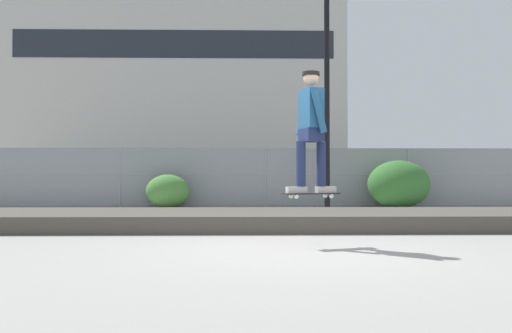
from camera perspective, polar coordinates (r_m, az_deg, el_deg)
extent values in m
plane|color=gray|center=(6.87, 4.19, -9.05)|extent=(120.00, 120.00, 0.00)
cube|color=#4C473F|center=(10.06, 2.45, -5.68)|extent=(13.59, 2.75, 0.29)
cube|color=black|center=(7.28, 5.96, -2.92)|extent=(0.82, 0.44, 0.02)
cylinder|color=silver|center=(7.47, 7.46, -3.14)|extent=(0.06, 0.05, 0.05)
cylinder|color=silver|center=(7.31, 8.11, -3.18)|extent=(0.06, 0.05, 0.05)
cylinder|color=silver|center=(7.25, 3.80, -3.21)|extent=(0.06, 0.05, 0.05)
cylinder|color=silver|center=(7.09, 4.38, -3.26)|extent=(0.06, 0.05, 0.05)
cube|color=#99999E|center=(7.39, 7.78, -3.00)|extent=(0.09, 0.15, 0.01)
cube|color=#99999E|center=(7.17, 4.08, -3.06)|extent=(0.09, 0.15, 0.01)
cube|color=#B2ADA8|center=(7.37, 7.50, -2.48)|extent=(0.30, 0.18, 0.09)
cube|color=#B2ADA8|center=(7.18, 4.38, -2.52)|extent=(0.30, 0.18, 0.09)
cylinder|color=#1E284C|center=(7.34, 7.04, 0.25)|extent=(0.13, 0.13, 0.61)
cylinder|color=#1E284C|center=(7.21, 4.85, 0.27)|extent=(0.13, 0.13, 0.61)
cube|color=#1E284C|center=(7.29, 5.95, 3.38)|extent=(0.34, 0.40, 0.18)
cube|color=navy|center=(7.33, 5.94, 6.18)|extent=(0.33, 0.43, 0.54)
cylinder|color=navy|center=(7.54, 5.13, 5.52)|extent=(0.25, 0.16, 0.58)
cylinder|color=navy|center=(7.10, 6.80, 5.93)|extent=(0.25, 0.16, 0.58)
sphere|color=tan|center=(7.40, 5.94, 9.45)|extent=(0.21, 0.21, 0.21)
cylinder|color=black|center=(7.41, 5.93, 9.89)|extent=(0.24, 0.24, 0.05)
cylinder|color=gray|center=(17.05, -14.40, -1.15)|extent=(0.06, 0.06, 1.85)
cylinder|color=gray|center=(16.61, 1.01, -1.19)|extent=(0.06, 0.06, 1.85)
cylinder|color=gray|center=(17.38, 16.11, -1.14)|extent=(0.06, 0.06, 1.85)
cylinder|color=gray|center=(16.63, 1.01, 1.86)|extent=(27.20, 0.04, 0.04)
cylinder|color=gray|center=(16.61, 1.01, -0.87)|extent=(27.20, 0.04, 0.04)
cylinder|color=gray|center=(16.63, 1.01, -4.17)|extent=(27.20, 0.04, 0.04)
cube|color=gray|center=(16.61, 1.01, -1.19)|extent=(27.20, 0.01, 1.85)
cylinder|color=black|center=(15.82, 7.64, 7.89)|extent=(0.16, 0.16, 6.84)
cube|color=#566B4C|center=(20.22, -12.19, -1.87)|extent=(4.51, 2.08, 0.70)
cube|color=#23282D|center=(20.28, -12.72, 0.02)|extent=(2.30, 1.74, 0.64)
cylinder|color=black|center=(20.77, -7.94, -2.83)|extent=(0.65, 0.28, 0.64)
cylinder|color=black|center=(19.09, -8.88, -2.98)|extent=(0.65, 0.28, 0.64)
cylinder|color=black|center=(21.43, -15.14, -2.75)|extent=(0.65, 0.28, 0.64)
cylinder|color=black|center=(19.81, -16.64, -2.88)|extent=(0.65, 0.28, 0.64)
cube|color=#B2AFA8|center=(55.85, -7.75, 8.53)|extent=(30.94, 15.52, 20.57)
cube|color=#1E232B|center=(48.79, -8.81, 12.91)|extent=(28.46, 0.04, 2.50)
ellipsoid|color=#477F38|center=(16.25, -9.49, -2.65)|extent=(1.31, 1.08, 1.02)
ellipsoid|color=#336B2D|center=(16.45, 15.11, -1.87)|extent=(1.86, 1.53, 1.44)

